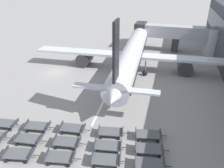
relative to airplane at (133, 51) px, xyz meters
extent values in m
plane|color=gray|center=(-13.61, -5.97, -3.47)|extent=(500.00, 500.00, 0.00)
cylinder|color=#A8AAB2|center=(16.39, 13.03, -0.46)|extent=(4.56, 4.56, 6.01)
cube|color=#A8AAB2|center=(7.86, 13.29, 1.17)|extent=(17.16, 3.56, 2.74)
cube|color=#2D2D33|center=(-0.68, 13.55, 1.17)|extent=(2.54, 4.63, 3.29)
cube|color=#38383D|center=(7.86, 13.29, -1.83)|extent=(1.68, 2.79, 3.27)
cylinder|color=silver|center=(-0.03, 0.62, 0.26)|extent=(5.37, 37.13, 3.53)
sphere|color=silver|center=(-0.95, 19.09, 0.26)|extent=(3.35, 3.35, 3.35)
cone|color=silver|center=(0.89, -17.86, 0.26)|extent=(3.56, 4.40, 3.35)
cube|color=black|center=(0.86, -17.20, 5.49)|extent=(0.41, 2.66, 6.92)
cube|color=silver|center=(0.86, -17.27, 0.79)|extent=(10.72, 1.71, 0.24)
cube|color=silver|center=(0.04, -0.86, -0.53)|extent=(38.24, 4.83, 0.44)
cylinder|color=#333338|center=(9.79, 0.03, -2.06)|extent=(2.90, 3.81, 2.72)
cylinder|color=#333338|center=(-9.74, -0.95, -2.06)|extent=(2.90, 3.81, 2.72)
cube|color=black|center=(-0.03, 0.62, -0.35)|extent=(5.26, 33.44, 0.64)
cylinder|color=#56565B|center=(-0.60, 12.07, -1.79)|extent=(0.24, 0.24, 2.34)
sphere|color=black|center=(-0.60, 12.07, -2.96)|extent=(1.01, 1.01, 1.01)
cylinder|color=#56565B|center=(2.81, -2.95, -1.79)|extent=(0.24, 0.24, 2.34)
sphere|color=black|center=(2.81, -2.95, -2.96)|extent=(1.01, 1.01, 1.01)
cylinder|color=#56565B|center=(-2.51, -3.21, -1.79)|extent=(0.24, 0.24, 2.34)
sphere|color=black|center=(-2.51, -3.21, -2.96)|extent=(1.01, 1.01, 1.01)
cube|color=#515459|center=(-6.84, -26.51, -2.92)|extent=(3.10, 2.03, 0.10)
cube|color=#2D333D|center=(-5.47, -26.25, -2.71)|extent=(0.36, 1.51, 0.32)
cube|color=#2D333D|center=(-8.20, -26.77, -2.71)|extent=(0.36, 1.51, 0.32)
cube|color=#333338|center=(-5.09, -26.17, -3.04)|extent=(0.70, 0.19, 0.06)
sphere|color=black|center=(-5.73, -26.96, -3.29)|extent=(0.36, 0.36, 0.36)
sphere|color=black|center=(-5.98, -25.68, -3.29)|extent=(0.36, 0.36, 0.36)
sphere|color=black|center=(-7.70, -27.33, -3.29)|extent=(0.36, 0.36, 0.36)
sphere|color=black|center=(-7.94, -26.06, -3.29)|extent=(0.36, 0.36, 0.36)
cube|color=#515459|center=(-2.59, -25.81, -2.92)|extent=(3.08, 1.99, 0.10)
cube|color=#2D333D|center=(-1.22, -25.57, -2.71)|extent=(0.34, 1.52, 0.32)
cube|color=#2D333D|center=(-3.96, -26.04, -2.71)|extent=(0.34, 1.52, 0.32)
cube|color=#333338|center=(-0.84, -25.50, -3.04)|extent=(0.70, 0.18, 0.06)
sphere|color=black|center=(-1.49, -26.28, -3.29)|extent=(0.36, 0.36, 0.36)
sphere|color=black|center=(-1.72, -25.00, -3.29)|extent=(0.36, 0.36, 0.36)
sphere|color=black|center=(-3.47, -26.62, -3.29)|extent=(0.36, 0.36, 0.36)
sphere|color=black|center=(-3.69, -25.34, -3.29)|extent=(0.36, 0.36, 0.36)
cube|color=#515459|center=(1.87, -24.93, -2.92)|extent=(3.07, 1.97, 0.10)
cube|color=#2D333D|center=(3.24, -24.70, -2.71)|extent=(0.33, 1.52, 0.32)
cube|color=#2D333D|center=(0.50, -25.16, -2.71)|extent=(0.33, 1.52, 0.32)
cube|color=#333338|center=(3.62, -24.64, -3.04)|extent=(0.70, 0.17, 0.06)
sphere|color=black|center=(2.96, -25.41, -3.29)|extent=(0.36, 0.36, 0.36)
sphere|color=black|center=(2.75, -24.13, -3.29)|extent=(0.36, 0.36, 0.36)
sphere|color=black|center=(0.99, -25.73, -3.29)|extent=(0.36, 0.36, 0.36)
sphere|color=black|center=(0.77, -24.46, -3.29)|extent=(0.36, 0.36, 0.36)
cube|color=#515459|center=(6.05, -24.37, -2.92)|extent=(3.05, 1.91, 0.10)
cube|color=#2D333D|center=(7.43, -24.17, -2.71)|extent=(0.30, 1.52, 0.32)
cube|color=#2D333D|center=(4.68, -24.57, -2.71)|extent=(0.30, 1.52, 0.32)
cube|color=#333338|center=(7.82, -24.12, -3.04)|extent=(0.70, 0.16, 0.06)
sphere|color=black|center=(6.95, -23.59, -3.29)|extent=(0.36, 0.36, 0.36)
sphere|color=black|center=(4.97, -23.87, -3.29)|extent=(0.36, 0.36, 0.36)
cube|color=#2D333D|center=(-9.97, -24.70, -2.71)|extent=(0.31, 1.52, 0.32)
cube|color=#333338|center=(-9.58, -24.65, -3.04)|extent=(0.70, 0.16, 0.06)
sphere|color=black|center=(-10.45, -24.12, -3.29)|extent=(0.36, 0.36, 0.36)
cube|color=#515459|center=(-7.20, -24.28, -2.92)|extent=(3.00, 1.81, 0.10)
cube|color=#2D333D|center=(-5.82, -24.13, -2.71)|extent=(0.24, 1.52, 0.32)
cube|color=#2D333D|center=(-8.59, -24.42, -2.71)|extent=(0.24, 1.52, 0.32)
cube|color=#333338|center=(-5.43, -24.09, -3.04)|extent=(0.70, 0.13, 0.06)
sphere|color=black|center=(-6.14, -24.82, -3.29)|extent=(0.36, 0.36, 0.36)
sphere|color=black|center=(-6.27, -23.53, -3.29)|extent=(0.36, 0.36, 0.36)
sphere|color=black|center=(-8.13, -25.03, -3.29)|extent=(0.36, 0.36, 0.36)
sphere|color=black|center=(-8.27, -23.74, -3.29)|extent=(0.36, 0.36, 0.36)
cube|color=#515459|center=(-2.92, -23.62, -2.92)|extent=(3.04, 1.89, 0.10)
cube|color=#2D333D|center=(-1.55, -23.43, -2.71)|extent=(0.28, 1.52, 0.32)
cube|color=#2D333D|center=(-4.30, -23.80, -2.71)|extent=(0.28, 1.52, 0.32)
cube|color=#333338|center=(-1.16, -23.38, -3.04)|extent=(0.70, 0.15, 0.06)
sphere|color=black|center=(-1.85, -24.13, -3.29)|extent=(0.36, 0.36, 0.36)
sphere|color=black|center=(-2.02, -22.84, -3.29)|extent=(0.36, 0.36, 0.36)
sphere|color=black|center=(-3.83, -24.39, -3.29)|extent=(0.36, 0.36, 0.36)
sphere|color=black|center=(-4.00, -23.10, -3.29)|extent=(0.36, 0.36, 0.36)
cube|color=#515459|center=(1.52, -23.02, -2.92)|extent=(3.06, 1.94, 0.10)
cube|color=#2D333D|center=(2.90, -22.81, -2.71)|extent=(0.31, 1.52, 0.32)
cube|color=#2D333D|center=(0.15, -23.23, -2.71)|extent=(0.31, 1.52, 0.32)
cube|color=#333338|center=(3.28, -22.75, -3.04)|extent=(0.70, 0.17, 0.06)
sphere|color=black|center=(2.61, -23.51, -3.29)|extent=(0.36, 0.36, 0.36)
sphere|color=black|center=(2.41, -22.23, -3.29)|extent=(0.36, 0.36, 0.36)
sphere|color=black|center=(0.63, -23.81, -3.29)|extent=(0.36, 0.36, 0.36)
sphere|color=black|center=(0.43, -22.53, -3.29)|extent=(0.36, 0.36, 0.36)
cube|color=#515459|center=(5.76, -22.36, -2.92)|extent=(3.07, 1.96, 0.10)
cube|color=#2D333D|center=(7.14, -22.14, -2.71)|extent=(0.32, 1.52, 0.32)
cube|color=#2D333D|center=(4.39, -22.59, -2.71)|extent=(0.32, 1.52, 0.32)
cube|color=#333338|center=(7.52, -22.08, -3.04)|extent=(0.70, 0.17, 0.06)
sphere|color=black|center=(6.86, -22.84, -3.29)|extent=(0.36, 0.36, 0.36)
sphere|color=black|center=(6.65, -21.56, -3.29)|extent=(0.36, 0.36, 0.36)
sphere|color=black|center=(4.88, -23.16, -3.29)|extent=(0.36, 0.36, 0.36)
sphere|color=black|center=(4.67, -21.89, -3.29)|extent=(0.36, 0.36, 0.36)
cube|color=#515459|center=(-11.61, -22.59, -2.92)|extent=(3.03, 1.87, 0.10)
cube|color=#2D333D|center=(-10.23, -22.41, -2.71)|extent=(0.27, 1.52, 0.32)
cube|color=#333338|center=(-9.84, -22.36, -3.04)|extent=(0.70, 0.15, 0.06)
sphere|color=black|center=(-10.53, -23.10, -3.29)|extent=(0.36, 0.36, 0.36)
sphere|color=black|center=(-10.70, -21.82, -3.29)|extent=(0.36, 0.36, 0.36)
sphere|color=black|center=(-12.68, -22.07, -3.29)|extent=(0.36, 0.36, 0.36)
cube|color=#515459|center=(-7.51, -22.02, -2.92)|extent=(3.05, 1.93, 0.10)
cube|color=#2D333D|center=(-6.14, -21.81, -2.71)|extent=(0.30, 1.52, 0.32)
cube|color=#2D333D|center=(-8.89, -22.22, -2.71)|extent=(0.30, 1.52, 0.32)
cube|color=#333338|center=(-5.75, -21.75, -3.04)|extent=(0.70, 0.16, 0.06)
sphere|color=black|center=(-6.43, -22.51, -3.29)|extent=(0.36, 0.36, 0.36)
sphere|color=black|center=(-6.62, -21.23, -3.29)|extent=(0.36, 0.36, 0.36)
sphere|color=black|center=(-8.41, -22.80, -3.29)|extent=(0.36, 0.36, 0.36)
sphere|color=black|center=(-8.60, -21.52, -3.29)|extent=(0.36, 0.36, 0.36)
cube|color=#515459|center=(-3.33, -21.29, -2.92)|extent=(3.01, 1.83, 0.10)
cube|color=#2D333D|center=(-1.95, -21.14, -2.71)|extent=(0.25, 1.52, 0.32)
cube|color=#2D333D|center=(-4.71, -21.44, -2.71)|extent=(0.25, 1.52, 0.32)
cube|color=#333338|center=(-1.56, -21.09, -3.04)|extent=(0.70, 0.14, 0.06)
sphere|color=black|center=(-2.26, -21.82, -3.29)|extent=(0.36, 0.36, 0.36)
sphere|color=black|center=(-2.41, -20.54, -3.29)|extent=(0.36, 0.36, 0.36)
sphere|color=black|center=(-4.25, -22.04, -3.29)|extent=(0.36, 0.36, 0.36)
sphere|color=black|center=(-4.40, -20.75, -3.29)|extent=(0.36, 0.36, 0.36)
cube|color=#515459|center=(1.19, -20.76, -2.92)|extent=(3.08, 1.99, 0.10)
cube|color=#2D333D|center=(2.56, -20.52, -2.71)|extent=(0.34, 1.52, 0.32)
cube|color=#2D333D|center=(-0.18, -21.00, -2.71)|extent=(0.34, 1.52, 0.32)
cube|color=#333338|center=(2.95, -20.46, -3.04)|extent=(0.70, 0.18, 0.06)
sphere|color=black|center=(2.29, -21.23, -3.29)|extent=(0.36, 0.36, 0.36)
sphere|color=black|center=(2.07, -19.95, -3.29)|extent=(0.36, 0.36, 0.36)
sphere|color=black|center=(0.32, -21.57, -3.29)|extent=(0.36, 0.36, 0.36)
sphere|color=black|center=(0.10, -20.29, -3.29)|extent=(0.36, 0.36, 0.36)
cube|color=#515459|center=(5.42, -20.11, -2.92)|extent=(3.10, 2.03, 0.10)
cube|color=#2D333D|center=(6.78, -19.85, -2.71)|extent=(0.36, 1.51, 0.32)
cube|color=#2D333D|center=(4.05, -20.37, -2.71)|extent=(0.36, 1.51, 0.32)
cube|color=#333338|center=(7.17, -19.77, -3.04)|extent=(0.70, 0.19, 0.06)
sphere|color=black|center=(6.52, -20.56, -3.29)|extent=(0.36, 0.36, 0.36)
sphere|color=black|center=(6.28, -19.28, -3.29)|extent=(0.36, 0.36, 0.36)
sphere|color=black|center=(4.56, -20.93, -3.29)|extent=(0.36, 0.36, 0.36)
sphere|color=black|center=(4.31, -19.66, -3.29)|extent=(0.36, 0.36, 0.36)
cube|color=white|center=(-2.07, -8.63, -3.46)|extent=(1.41, 22.19, 0.01)
camera|label=1|loc=(6.54, -39.91, 13.20)|focal=35.00mm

